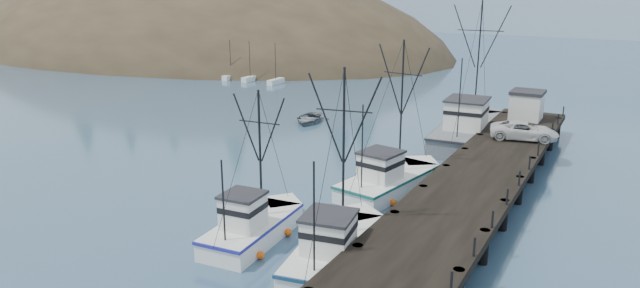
{
  "coord_description": "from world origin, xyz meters",
  "views": [
    {
      "loc": [
        22.51,
        -22.96,
        14.81
      ],
      "look_at": [
        1.49,
        14.93,
        2.5
      ],
      "focal_mm": 32.0,
      "sensor_mm": 36.0,
      "label": 1
    }
  ],
  "objects_px": {
    "pickup_truck": "(524,131)",
    "motorboat": "(309,122)",
    "pier_shed": "(527,105)",
    "work_vessel": "(470,129)",
    "trawler_mid": "(255,226)",
    "trawler_far": "(391,179)",
    "pier": "(482,175)",
    "trawler_near": "(337,246)"
  },
  "relations": [
    {
      "from": "pier",
      "to": "motorboat",
      "type": "distance_m",
      "value": 26.21
    },
    {
      "from": "trawler_mid",
      "to": "pickup_truck",
      "type": "xyz_separation_m",
      "value": [
        11.11,
        23.5,
        1.95
      ]
    },
    {
      "from": "pier_shed",
      "to": "motorboat",
      "type": "height_order",
      "value": "pier_shed"
    },
    {
      "from": "trawler_mid",
      "to": "motorboat",
      "type": "height_order",
      "value": "trawler_mid"
    },
    {
      "from": "pier",
      "to": "work_vessel",
      "type": "relative_size",
      "value": 2.67
    },
    {
      "from": "trawler_mid",
      "to": "motorboat",
      "type": "bearing_deg",
      "value": 113.99
    },
    {
      "from": "trawler_mid",
      "to": "pier_shed",
      "type": "bearing_deg",
      "value": 72.51
    },
    {
      "from": "trawler_mid",
      "to": "pickup_truck",
      "type": "height_order",
      "value": "trawler_mid"
    },
    {
      "from": "pickup_truck",
      "to": "motorboat",
      "type": "relative_size",
      "value": 1.03
    },
    {
      "from": "work_vessel",
      "to": "motorboat",
      "type": "xyz_separation_m",
      "value": [
        -17.56,
        -0.75,
        -1.23
      ]
    },
    {
      "from": "pier_shed",
      "to": "pickup_truck",
      "type": "bearing_deg",
      "value": -81.26
    },
    {
      "from": "pier",
      "to": "trawler_near",
      "type": "distance_m",
      "value": 14.23
    },
    {
      "from": "pier_shed",
      "to": "work_vessel",
      "type": "bearing_deg",
      "value": -142.25
    },
    {
      "from": "trawler_near",
      "to": "motorboat",
      "type": "distance_m",
      "value": 32.49
    },
    {
      "from": "work_vessel",
      "to": "pickup_truck",
      "type": "distance_m",
      "value": 7.38
    },
    {
      "from": "trawler_far",
      "to": "pier_shed",
      "type": "xyz_separation_m",
      "value": [
        5.98,
        19.6,
        2.6
      ]
    },
    {
      "from": "trawler_far",
      "to": "pickup_truck",
      "type": "relative_size",
      "value": 2.04
    },
    {
      "from": "pier",
      "to": "motorboat",
      "type": "bearing_deg",
      "value": 148.13
    },
    {
      "from": "pier",
      "to": "trawler_far",
      "type": "height_order",
      "value": "trawler_far"
    },
    {
      "from": "pier_shed",
      "to": "motorboat",
      "type": "distance_m",
      "value": 22.66
    },
    {
      "from": "pickup_truck",
      "to": "trawler_near",
      "type": "bearing_deg",
      "value": 154.87
    },
    {
      "from": "pickup_truck",
      "to": "motorboat",
      "type": "xyz_separation_m",
      "value": [
        -23.23,
        3.72,
        -2.77
      ]
    },
    {
      "from": "pier",
      "to": "work_vessel",
      "type": "bearing_deg",
      "value": 107.71
    },
    {
      "from": "trawler_mid",
      "to": "pier_shed",
      "type": "distance_m",
      "value": 33.03
    },
    {
      "from": "trawler_near",
      "to": "pier_shed",
      "type": "relative_size",
      "value": 3.41
    },
    {
      "from": "trawler_mid",
      "to": "trawler_far",
      "type": "bearing_deg",
      "value": 71.65
    },
    {
      "from": "trawler_far",
      "to": "pier_shed",
      "type": "relative_size",
      "value": 3.53
    },
    {
      "from": "work_vessel",
      "to": "pier_shed",
      "type": "bearing_deg",
      "value": 37.75
    },
    {
      "from": "trawler_far",
      "to": "motorboat",
      "type": "distance_m",
      "value": 22.25
    },
    {
      "from": "trawler_near",
      "to": "pickup_truck",
      "type": "bearing_deg",
      "value": 76.68
    },
    {
      "from": "pier_shed",
      "to": "motorboat",
      "type": "relative_size",
      "value": 0.6
    },
    {
      "from": "work_vessel",
      "to": "pickup_truck",
      "type": "xyz_separation_m",
      "value": [
        5.67,
        -4.47,
        1.54
      ]
    },
    {
      "from": "trawler_mid",
      "to": "trawler_near",
      "type": "bearing_deg",
      "value": -0.47
    },
    {
      "from": "trawler_near",
      "to": "work_vessel",
      "type": "xyz_separation_m",
      "value": [
        -0.09,
        28.01,
        0.41
      ]
    },
    {
      "from": "motorboat",
      "to": "trawler_far",
      "type": "bearing_deg",
      "value": -57.33
    },
    {
      "from": "motorboat",
      "to": "pier_shed",
      "type": "bearing_deg",
      "value": -2.67
    },
    {
      "from": "pier_shed",
      "to": "trawler_near",
      "type": "bearing_deg",
      "value": -97.89
    },
    {
      "from": "work_vessel",
      "to": "trawler_near",
      "type": "bearing_deg",
      "value": -89.81
    },
    {
      "from": "pier",
      "to": "pickup_truck",
      "type": "distance_m",
      "value": 10.2
    },
    {
      "from": "trawler_far",
      "to": "motorboat",
      "type": "height_order",
      "value": "trawler_far"
    },
    {
      "from": "pier_shed",
      "to": "trawler_mid",
      "type": "bearing_deg",
      "value": -107.49
    },
    {
      "from": "motorboat",
      "to": "trawler_mid",
      "type": "bearing_deg",
      "value": -79.46
    }
  ]
}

